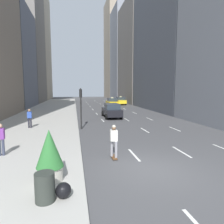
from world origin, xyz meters
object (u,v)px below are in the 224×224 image
Objects in this scene: planter_with_shrub at (50,155)px; pedestrian_mid_block at (30,117)px; taxi_lead at (120,101)px; traffic_light_pole at (81,102)px; taxi_second at (112,102)px; trash_can at (45,187)px; skateboarder at (114,140)px; sedan_black_near at (112,110)px; pedestrian_near_curb at (1,138)px.

pedestrian_mid_block is (-2.92, 10.86, -0.09)m from planter_with_shrub.
traffic_light_pole is at bearing -110.46° from taxi_lead.
taxi_second reaches higher than trash_can.
taxi_second is at bearing 79.42° from skateboarder.
traffic_light_pole is (-6.75, -20.89, 1.53)m from taxi_second.
pedestrian_mid_block reaches higher than skateboarder.
sedan_black_near is 15.57m from pedestrian_near_curb.
skateboarder is at bearing -10.34° from pedestrian_near_curb.
skateboarder is 8.10m from traffic_light_pole.
traffic_light_pole is (-1.38, 7.85, 1.45)m from skateboarder.
taxi_lead is at bearing 69.54° from traffic_light_pole.
trash_can is 0.55× the size of pedestrian_mid_block.
pedestrian_near_curb is (-11.04, -27.71, 0.19)m from taxi_second.
sedan_black_near reaches higher than skateboarder.
traffic_light_pole is (1.50, 11.61, 1.81)m from trash_can.
trash_can is 1.48m from planter_with_shrub.
planter_with_shrub is (0.00, 1.38, 0.55)m from trash_can.
traffic_light_pole reaches higher than pedestrian_mid_block.
skateboarder is 4.75m from trash_can.
taxi_lead is 4.89× the size of trash_can.
planter_with_shrub is (-11.05, -35.83, 0.27)m from taxi_lead.
skateboarder is 3.74m from planter_with_shrub.
taxi_second is 0.91× the size of sedan_black_near.
pedestrian_near_curb reaches higher than sedan_black_near.
taxi_second is at bearing 68.28° from pedestrian_near_curb.
trash_can is 5.56m from pedestrian_near_curb.
skateboarder is 5.77m from pedestrian_near_curb.
skateboarder is at bearing -55.59° from pedestrian_mid_block.
planter_with_shrub is at bearing -140.47° from skateboarder.
taxi_lead is 2.67× the size of pedestrian_mid_block.
taxi_second is 33.53m from trash_can.
traffic_light_pole reaches higher than sedan_black_near.
pedestrian_near_curb is 8.16m from traffic_light_pole.
taxi_lead is 2.26× the size of planter_with_shrub.
trash_can is (-11.05, -37.21, -0.28)m from taxi_lead.
taxi_lead is at bearing 72.86° from planter_with_shrub.
trash_can is at bearing -104.25° from taxi_second.
sedan_black_near is 2.49× the size of planter_with_shrub.
sedan_black_near reaches higher than trash_can.
sedan_black_near is at bearing 79.79° from skateboarder.
sedan_black_near is 2.94× the size of pedestrian_near_curb.
taxi_second is 2.26× the size of planter_with_shrub.
taxi_lead is at bearing 66.88° from pedestrian_near_curb.
traffic_light_pole is (-3.95, -6.40, 1.52)m from sedan_black_near.
taxi_lead is 2.52× the size of skateboarder.
pedestrian_near_curb is at bearing 169.66° from skateboarder.
trash_can is at bearing -59.83° from pedestrian_near_curb.
taxi_second is at bearing 61.13° from pedestrian_mid_block.
taxi_lead is 1.00× the size of taxi_second.
planter_with_shrub is (-5.45, -16.63, 0.26)m from sedan_black_near.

